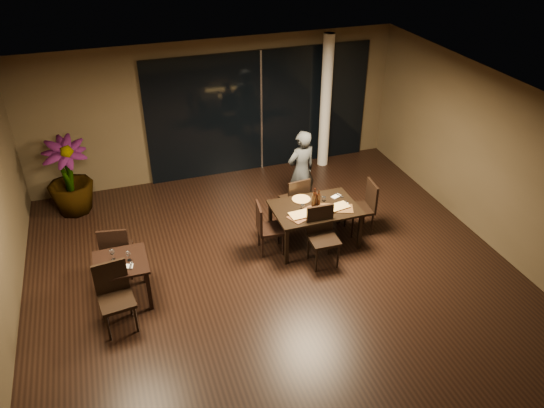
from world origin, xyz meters
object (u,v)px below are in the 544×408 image
(potted_plant, at_px, (69,177))
(bottle_b, at_px, (319,198))
(main_table, at_px, (315,211))
(chair_main_right, at_px, (365,205))
(bottle_c, at_px, (315,197))
(bottle_a, at_px, (314,200))
(diner, at_px, (301,171))
(chair_side_far, at_px, (116,249))
(side_table, at_px, (122,268))
(chair_main_near, at_px, (322,232))
(chair_main_left, at_px, (266,226))
(chair_side_near, at_px, (115,293))
(chair_main_far, at_px, (296,198))

(potted_plant, distance_m, bottle_b, 4.87)
(main_table, xyz_separation_m, chair_main_right, (1.02, 0.07, -0.11))
(bottle_c, bearing_deg, main_table, -100.44)
(bottle_a, distance_m, bottle_c, 0.07)
(main_table, relative_size, diner, 0.89)
(chair_side_far, distance_m, bottle_a, 3.43)
(chair_main_right, bearing_deg, potted_plant, -109.83)
(side_table, bearing_deg, chair_main_near, -0.58)
(diner, distance_m, bottle_a, 1.19)
(main_table, distance_m, chair_side_far, 3.44)
(chair_main_near, xyz_separation_m, diner, (0.29, 1.73, 0.26))
(chair_main_left, xyz_separation_m, chair_side_far, (-2.53, 0.09, 0.03))
(chair_main_left, bearing_deg, bottle_a, -82.68)
(chair_main_left, xyz_separation_m, chair_main_right, (1.94, 0.05, 0.03))
(diner, height_order, bottle_a, diner)
(diner, xyz_separation_m, bottle_a, (-0.22, -1.16, 0.06))
(diner, bearing_deg, side_table, 12.85)
(chair_side_near, relative_size, bottle_c, 3.15)
(diner, xyz_separation_m, potted_plant, (-4.31, 1.33, -0.07))
(chair_main_far, xyz_separation_m, bottle_b, (0.16, -0.67, 0.36))
(chair_main_right, height_order, chair_side_near, chair_side_near)
(side_table, relative_size, bottle_c, 2.40)
(bottle_a, bearing_deg, bottle_c, 50.55)
(side_table, xyz_separation_m, chair_side_far, (-0.04, 0.61, -0.06))
(chair_side_near, relative_size, bottle_a, 3.65)
(chair_main_near, relative_size, bottle_c, 3.09)
(chair_main_right, bearing_deg, chair_main_near, -55.93)
(main_table, xyz_separation_m, side_table, (-3.40, -0.50, -0.05))
(chair_main_near, xyz_separation_m, bottle_a, (0.06, 0.56, 0.32))
(potted_plant, bearing_deg, chair_main_near, -37.17)
(chair_side_far, bearing_deg, bottle_c, -170.70)
(bottle_a, bearing_deg, chair_main_left, -179.58)
(chair_main_near, xyz_separation_m, bottle_b, (0.17, 0.59, 0.32))
(chair_main_left, xyz_separation_m, bottle_a, (0.88, 0.01, 0.36))
(chair_main_far, bearing_deg, chair_main_right, 142.85)
(chair_main_far, bearing_deg, chair_side_near, 20.20)
(side_table, bearing_deg, main_table, 8.37)
(bottle_c, bearing_deg, chair_main_right, -0.54)
(chair_main_near, relative_size, potted_plant, 0.67)
(side_table, relative_size, chair_main_left, 0.83)
(diner, distance_m, bottle_b, 1.15)
(side_table, bearing_deg, chair_side_near, -106.50)
(bottle_b, bearing_deg, chair_main_far, 103.45)
(side_table, height_order, chair_side_far, chair_side_far)
(chair_main_near, relative_size, bottle_a, 3.59)
(chair_main_right, relative_size, chair_side_far, 1.00)
(chair_main_near, bearing_deg, main_table, 82.15)
(side_table, distance_m, chair_main_left, 2.54)
(main_table, relative_size, bottle_a, 5.22)
(chair_main_left, xyz_separation_m, bottle_b, (0.99, 0.03, 0.36))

